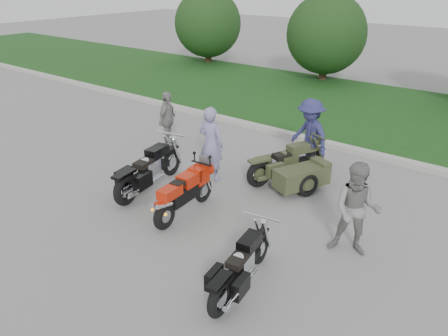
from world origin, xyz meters
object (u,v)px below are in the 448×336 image
Objects in this scene: cruiser_right at (240,269)px; person_back at (167,120)px; sportbike_red at (183,192)px; cruiser_sidecar at (294,171)px; person_denim at (310,136)px; person_grey at (357,210)px; cruiser_left at (147,172)px; person_stripe at (211,144)px.

person_back reaches higher than cruiser_right.
cruiser_sidecar is at bearing 60.50° from sportbike_red.
person_denim is at bearing -96.19° from person_back.
person_back reaches higher than sportbike_red.
sportbike_red is at bearing 177.81° from person_grey.
person_grey is at bearing -125.21° from person_back.
person_grey is 1.09× the size of person_back.
person_grey is at bearing -14.09° from cruiser_sidecar.
cruiser_left is 1.32× the size of person_stripe.
person_denim reaches higher than person_grey.
person_stripe is at bearing -131.44° from cruiser_sidecar.
person_stripe is at bearing 51.59° from cruiser_left.
person_stripe is 1.05× the size of person_grey.
cruiser_left is at bearing -115.53° from cruiser_sidecar.
cruiser_left reaches higher than cruiser_right.
cruiser_left is at bearing -103.68° from person_denim.
sportbike_red is 3.52m from person_grey.
sportbike_red is 1.19× the size of person_back.
cruiser_sidecar is 1.16× the size of person_stripe.
cruiser_right is 1.11× the size of person_stripe.
person_grey is at bearing -27.23° from person_denim.
person_denim reaches higher than person_back.
sportbike_red is 0.89× the size of cruiser_sidecar.
person_back is at bearing 133.86° from sportbike_red.
cruiser_left is at bearing 162.04° from sportbike_red.
person_back reaches higher than cruiser_sidecar.
person_back is at bearing 134.91° from cruiser_right.
person_grey reaches higher than cruiser_left.
cruiser_sidecar is 1.33× the size of person_back.
cruiser_left is 1.39× the size of person_grey.
person_stripe reaches higher than person_grey.
cruiser_right is 1.27× the size of person_back.
sportbike_red reaches higher than cruiser_right.
person_grey reaches higher than cruiser_right.
sportbike_red is 2.65m from cruiser_right.
cruiser_right is 4.00m from cruiser_sidecar.
person_back is at bearing 147.12° from person_grey.
person_stripe is (-1.86, -0.87, 0.52)m from cruiser_sidecar.
cruiser_sidecar is 2.82m from person_grey.
cruiser_right is 0.96× the size of cruiser_sidecar.
person_back is (-4.11, -0.99, -0.14)m from person_denim.
cruiser_sidecar is (1.18, 2.62, -0.12)m from sportbike_red.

